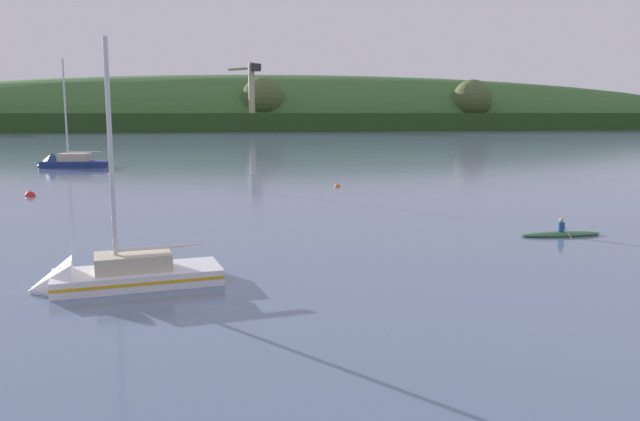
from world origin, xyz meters
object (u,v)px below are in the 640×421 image
(sailboat_midwater_white, at_px, (112,281))
(canoe_with_paddler, at_px, (561,234))
(mooring_buoy_foreground, at_px, (30,196))
(mooring_buoy_midchannel, at_px, (337,187))
(dockside_crane, at_px, (251,98))
(sailboat_near_mooring, at_px, (67,165))

(sailboat_midwater_white, bearing_deg, canoe_with_paddler, -173.55)
(sailboat_midwater_white, distance_m, mooring_buoy_foreground, 28.55)
(sailboat_midwater_white, bearing_deg, mooring_buoy_midchannel, -125.54)
(mooring_buoy_midchannel, bearing_deg, canoe_with_paddler, -67.17)
(dockside_crane, height_order, mooring_buoy_foreground, dockside_crane)
(canoe_with_paddler, xyz_separation_m, mooring_buoy_midchannel, (-9.27, 22.01, -0.09))
(dockside_crane, xyz_separation_m, mooring_buoy_midchannel, (13.36, -155.55, -10.39))
(sailboat_near_mooring, height_order, mooring_buoy_foreground, sailboat_near_mooring)
(canoe_with_paddler, bearing_deg, sailboat_near_mooring, 126.67)
(canoe_with_paddler, height_order, mooring_buoy_foreground, canoe_with_paddler)
(canoe_with_paddler, bearing_deg, sailboat_midwater_white, -162.36)
(sailboat_near_mooring, distance_m, mooring_buoy_foreground, 25.96)
(dockside_crane, bearing_deg, mooring_buoy_midchannel, 140.52)
(sailboat_midwater_white, xyz_separation_m, mooring_buoy_foreground, (-12.36, 25.73, -0.22))
(canoe_with_paddler, relative_size, mooring_buoy_foreground, 5.25)
(canoe_with_paddler, bearing_deg, mooring_buoy_foreground, 146.95)
(mooring_buoy_foreground, bearing_deg, dockside_crane, 86.50)
(mooring_buoy_foreground, distance_m, mooring_buoy_midchannel, 23.60)
(sailboat_near_mooring, bearing_deg, canoe_with_paddler, 135.93)
(dockside_crane, distance_m, sailboat_near_mooring, 135.91)
(sailboat_near_mooring, bearing_deg, mooring_buoy_foreground, 106.48)
(canoe_with_paddler, distance_m, mooring_buoy_midchannel, 23.89)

